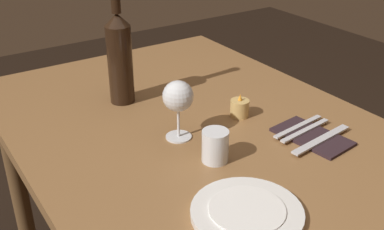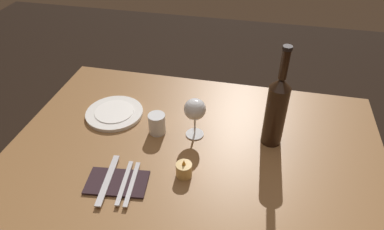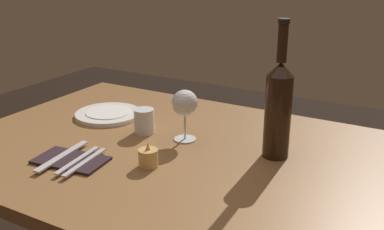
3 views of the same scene
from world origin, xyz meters
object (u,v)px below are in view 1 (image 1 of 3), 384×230
water_tumbler (215,148)px  folded_napkin (312,137)px  wine_bottle (120,55)px  dinner_plate (247,212)px  votive_candle (240,109)px  fork_outer (298,126)px  wine_glass_left (178,98)px  fork_inner (305,130)px  table_knife (321,139)px

water_tumbler → folded_napkin: water_tumbler is taller
wine_bottle → dinner_plate: size_ratio=1.67×
water_tumbler → dinner_plate: (0.20, -0.06, -0.03)m
water_tumbler → votive_candle: bearing=127.7°
water_tumbler → folded_napkin: bearing=79.1°
fork_outer → folded_napkin: bearing=0.0°
votive_candle → wine_glass_left: bearing=-87.8°
wine_bottle → votive_candle: wine_bottle is taller
fork_inner → fork_outer: (-0.02, 0.00, 0.00)m
wine_glass_left → fork_outer: wine_glass_left is taller
wine_glass_left → dinner_plate: wine_glass_left is taller
dinner_plate → fork_outer: 0.38m
folded_napkin → wine_glass_left: bearing=-124.0°
water_tumbler → fork_outer: bearing=89.7°
folded_napkin → table_knife: table_knife is taller
wine_glass_left → folded_napkin: wine_glass_left is taller
wine_glass_left → fork_outer: size_ratio=0.86×
folded_napkin → table_knife: bearing=0.0°
folded_napkin → fork_inner: size_ratio=1.12×
wine_bottle → fork_inner: bearing=34.8°
votive_candle → dinner_plate: 0.43m
wine_glass_left → fork_inner: 0.34m
water_tumbler → wine_bottle: bearing=-174.8°
wine_bottle → table_knife: 0.59m
wine_glass_left → votive_candle: bearing=92.2°
fork_outer → water_tumbler: bearing=-90.3°
wine_glass_left → folded_napkin: (0.19, 0.28, -0.11)m
dinner_plate → water_tumbler: bearing=161.8°
votive_candle → fork_outer: size_ratio=0.37×
dinner_plate → fork_inner: 0.37m
dinner_plate → table_knife: dinner_plate is taller
wine_glass_left → table_knife: (0.22, 0.28, -0.10)m
fork_inner → table_knife: same height
folded_napkin → table_knife: (0.03, 0.00, 0.01)m
fork_inner → table_knife: bearing=0.0°
water_tumbler → fork_inner: size_ratio=0.43×
wine_glass_left → votive_candle: 0.22m
water_tumbler → fork_inner: 0.27m
votive_candle → table_knife: 0.24m
wine_bottle → dinner_plate: wine_bottle is taller
fork_inner → water_tumbler: bearing=-95.7°
votive_candle → dinner_plate: size_ratio=0.30×
fork_outer → wine_bottle: bearing=-143.6°
folded_napkin → fork_inner: 0.03m
wine_glass_left → dinner_plate: (0.33, -0.05, -0.10)m
water_tumbler → votive_candle: size_ratio=1.16×
fork_outer → fork_inner: bearing=0.0°
fork_outer → table_knife: same height
wine_glass_left → water_tumbler: bearing=5.9°
wine_glass_left → fork_inner: size_ratio=0.86×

